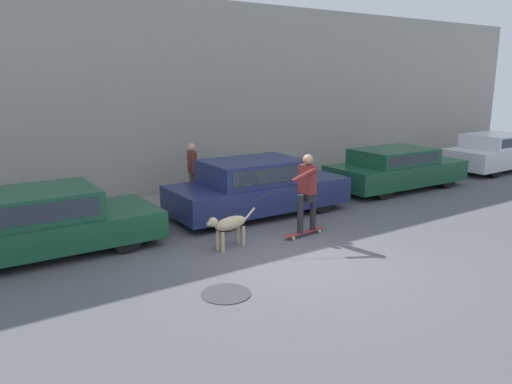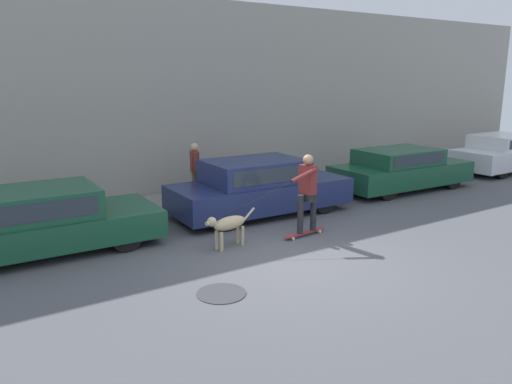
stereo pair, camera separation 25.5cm
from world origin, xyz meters
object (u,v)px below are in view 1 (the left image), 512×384
Objects in this scene: parked_car_3 at (496,153)px; dog at (229,225)px; parked_car_0 at (38,223)px; parked_car_1 at (257,188)px; parked_car_2 at (396,169)px; pedestrian_with_bag at (192,169)px; skateboarder at (307,189)px.

parked_car_3 is 12.37m from dog.
parked_car_1 is at bearing 1.02° from parked_car_0.
parked_car_2 is 7.12m from dog.
pedestrian_with_bag reaches higher than parked_car_0.
parked_car_1 reaches higher than parked_car_3.
pedestrian_with_bag is at bearing 120.50° from parked_car_1.
parked_car_1 is 5.05m from parked_car_2.
parked_car_3 is at bearing -174.91° from skateboarder.
parked_car_2 is at bearing 4.09° from pedestrian_with_bag.
parked_car_1 is at bearing -148.30° from dog.
parked_car_1 is 1.66× the size of skateboarder.
parked_car_2 reaches higher than dog.
pedestrian_with_bag is (4.10, 1.65, 0.35)m from parked_car_0.
skateboarder is at bearing 161.25° from dog.
parked_car_3 reaches higher than dog.
parked_car_2 is at bearing -177.16° from dog.
parked_car_1 is 10.38m from parked_car_3.
parked_car_1 is 2.00m from skateboarder.
skateboarder is 1.77× the size of pedestrian_with_bag.
parked_car_3 is (5.34, -0.00, 0.04)m from parked_car_2.
parked_car_0 is at bearing -178.45° from parked_car_1.
dog is 0.47× the size of skateboarder.
parked_car_3 is (10.38, -0.00, -0.02)m from parked_car_1.
parked_car_1 is 1.01× the size of parked_car_2.
parked_car_3 is (15.40, -0.00, 0.03)m from parked_car_0.
pedestrian_with_bag is (-0.91, 1.65, 0.31)m from parked_car_1.
parked_car_2 is (10.06, 0.00, -0.01)m from parked_car_0.
parked_car_0 is 0.99× the size of parked_car_1.
skateboarder is at bearing -157.30° from parked_car_2.
parked_car_3 is at bearing 176.81° from dog.
skateboarder is (-0.09, -1.96, 0.35)m from parked_car_1.
dog is at bearing -135.53° from parked_car_1.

